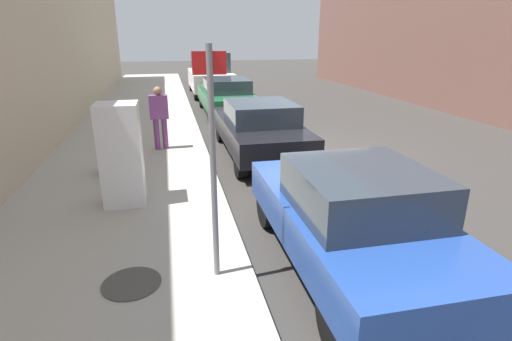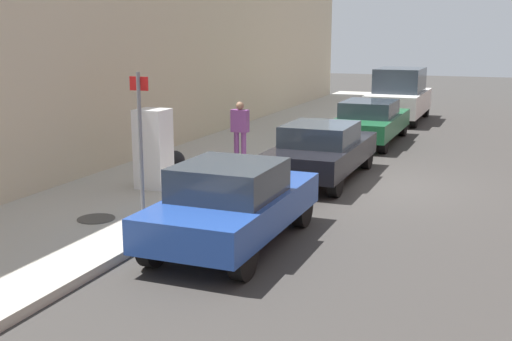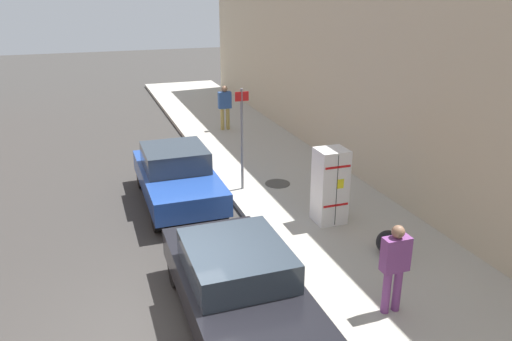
# 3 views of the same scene
# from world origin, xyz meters

# --- Properties ---
(ground_plane) EXTENTS (80.00, 80.00, 0.00)m
(ground_plane) POSITION_xyz_m (0.00, 0.00, 0.00)
(ground_plane) COLOR #383533
(sidewalk_slab) EXTENTS (3.86, 44.00, 0.15)m
(sidewalk_slab) POSITION_xyz_m (-4.44, 0.00, 0.08)
(sidewalk_slab) COLOR #B2ADA0
(sidewalk_slab) RESTS_ON ground
(discarded_refrigerator) EXTENTS (0.69, 0.64, 1.76)m
(discarded_refrigerator) POSITION_xyz_m (-4.27, -2.74, 1.03)
(discarded_refrigerator) COLOR white
(discarded_refrigerator) RESTS_ON sidewalk_slab
(manhole_cover) EXTENTS (0.70, 0.70, 0.02)m
(manhole_cover) POSITION_xyz_m (-4.00, -5.32, 0.16)
(manhole_cover) COLOR #47443F
(manhole_cover) RESTS_ON sidewalk_slab
(street_sign_post) EXTENTS (0.36, 0.07, 2.75)m
(street_sign_post) POSITION_xyz_m (-2.97, -5.32, 1.68)
(street_sign_post) COLOR slate
(street_sign_post) RESTS_ON sidewalk_slab
(trash_bag) EXTENTS (0.50, 0.50, 0.50)m
(trash_bag) POSITION_xyz_m (-4.72, -0.96, 0.40)
(trash_bag) COLOR black
(trash_bag) RESTS_ON sidewalk_slab
(pedestrian_walking_far) EXTENTS (0.49, 0.23, 1.69)m
(pedestrian_walking_far) POSITION_xyz_m (-4.19, -11.29, 1.13)
(pedestrian_walking_far) COLOR #A8934C
(pedestrian_walking_far) RESTS_ON sidewalk_slab
(pedestrian_standing_near) EXTENTS (0.46, 0.22, 1.60)m
(pedestrian_standing_near) POSITION_xyz_m (-3.66, 0.73, 1.07)
(pedestrian_standing_near) COLOR #7A3D7F
(pedestrian_standing_near) RESTS_ON sidewalk_slab
(parked_hatchback_blue) EXTENTS (1.78, 4.06, 1.46)m
(parked_hatchback_blue) POSITION_xyz_m (-1.20, -5.33, 0.75)
(parked_hatchback_blue) COLOR #23479E
(parked_hatchback_blue) RESTS_ON ground
(parked_sedan_dark) EXTENTS (1.80, 4.44, 1.41)m
(parked_sedan_dark) POSITION_xyz_m (-1.20, 0.07, 0.73)
(parked_sedan_dark) COLOR black
(parked_sedan_dark) RESTS_ON ground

